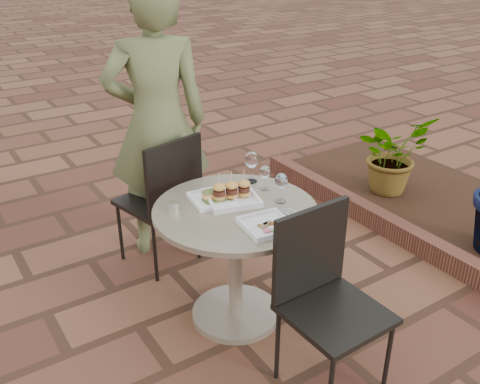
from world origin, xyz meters
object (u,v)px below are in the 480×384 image
cafe_table (236,247)px  plate_sliders (232,194)px  chair_far (165,192)px  diner (157,123)px  chair_near (323,287)px  plate_tuna (267,225)px  plate_salmon (212,198)px

cafe_table → plate_sliders: size_ratio=2.66×
cafe_table → chair_far: (-0.08, 0.72, 0.07)m
chair_far → diner: (0.08, 0.23, 0.39)m
chair_far → chair_near: (0.18, -1.34, 0.00)m
cafe_table → chair_far: size_ratio=0.97×
chair_far → plate_tuna: (0.10, -0.98, 0.20)m
cafe_table → chair_near: bearing=-80.8°
chair_near → plate_sliders: size_ratio=2.75×
plate_sliders → plate_tuna: (-0.01, -0.35, -0.02)m
chair_far → chair_near: same height
cafe_table → chair_near: 0.63m
plate_sliders → diner: bearing=92.0°
plate_salmon → plate_tuna: size_ratio=0.96×
diner → cafe_table: bearing=108.2°
cafe_table → plate_salmon: 0.31m
chair_far → plate_tuna: bearing=82.5°
diner → plate_sliders: diner is taller
chair_far → plate_tuna: chair_far is taller
chair_near → plate_tuna: bearing=100.8°
chair_far → plate_sliders: (0.11, -0.63, 0.22)m
cafe_table → diner: 1.06m
chair_near → plate_tuna: (-0.08, 0.36, 0.20)m
chair_far → diner: 0.46m
chair_far → plate_salmon: chair_far is taller
cafe_table → plate_sliders: bearing=69.6°
diner → plate_sliders: size_ratio=5.56×
cafe_table → chair_far: 0.73m
plate_salmon → plate_sliders: (0.09, -0.06, 0.02)m
diner → plate_sliders: (0.03, -0.86, -0.17)m
plate_salmon → plate_tuna: (0.08, -0.40, -0.00)m
chair_near → plate_tuna: 0.42m
plate_tuna → plate_sliders: bearing=88.2°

